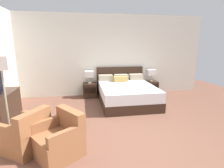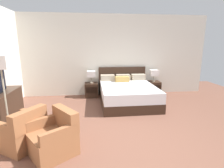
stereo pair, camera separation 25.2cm
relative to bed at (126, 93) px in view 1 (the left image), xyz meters
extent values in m
plane|color=brown|center=(-0.50, -2.44, -0.32)|extent=(10.46, 10.46, 0.00)
cube|color=silver|center=(-0.50, 1.07, 1.13)|extent=(7.31, 0.06, 2.89)
cube|color=#332116|center=(0.00, -0.08, -0.18)|extent=(1.67, 2.07, 0.28)
cube|color=silver|center=(0.00, -0.08, 0.11)|extent=(1.65, 2.04, 0.30)
cube|color=#332116|center=(0.00, 0.98, 0.20)|extent=(1.73, 0.05, 1.03)
cube|color=tan|center=(-0.56, 0.78, 0.37)|extent=(0.49, 0.28, 0.20)
cube|color=tan|center=(0.00, 0.78, 0.37)|extent=(0.49, 0.28, 0.20)
cube|color=tan|center=(0.56, 0.78, 0.37)|extent=(0.49, 0.28, 0.20)
cube|color=tan|center=(-0.08, 0.51, 0.36)|extent=(0.47, 0.22, 0.18)
cube|color=#332116|center=(-1.14, 0.76, -0.06)|extent=(0.47, 0.43, 0.51)
cube|color=black|center=(-1.14, 0.55, -0.01)|extent=(0.40, 0.01, 0.22)
cube|color=#332116|center=(1.14, 0.76, -0.06)|extent=(0.47, 0.43, 0.51)
cube|color=black|center=(1.14, 0.55, -0.01)|extent=(0.40, 0.01, 0.22)
cylinder|color=gray|center=(-1.14, 0.76, 0.20)|extent=(0.11, 0.11, 0.02)
cylinder|color=gray|center=(-1.14, 0.76, 0.31)|extent=(0.02, 0.02, 0.21)
cube|color=silver|center=(-1.14, 0.76, 0.52)|extent=(0.29, 0.29, 0.21)
cylinder|color=gray|center=(1.14, 0.76, 0.20)|extent=(0.11, 0.11, 0.02)
cylinder|color=gray|center=(1.14, 0.76, 0.31)|extent=(0.02, 0.02, 0.21)
cube|color=silver|center=(1.14, 0.76, 0.52)|extent=(0.29, 0.29, 0.21)
cube|color=#332116|center=(-3.28, -1.08, 0.06)|extent=(0.50, 1.29, 0.75)
cube|color=#935B38|center=(-2.45, -2.21, -0.12)|extent=(0.94, 0.94, 0.40)
cube|color=#935B38|center=(-2.22, -2.36, 0.26)|extent=(0.50, 0.66, 0.36)
cube|color=#935B38|center=(-2.60, -2.46, 0.17)|extent=(0.58, 0.41, 0.18)
cube|color=#935B38|center=(-2.29, -1.96, 0.17)|extent=(0.58, 0.41, 0.18)
cube|color=#935B38|center=(-1.82, -2.53, -0.12)|extent=(0.95, 0.95, 0.40)
cube|color=#935B38|center=(-1.60, -2.37, 0.26)|extent=(0.53, 0.64, 0.36)
cube|color=#935B38|center=(-1.64, -2.77, 0.17)|extent=(0.56, 0.44, 0.18)
cube|color=#935B38|center=(-1.99, -2.29, 0.17)|extent=(0.56, 0.44, 0.18)
cylinder|color=gray|center=(-2.87, -1.72, -0.31)|extent=(0.28, 0.28, 0.02)
cylinder|color=gray|center=(-2.87, -1.72, 0.39)|extent=(0.03, 0.03, 1.37)
cube|color=silver|center=(-2.87, -1.72, 1.21)|extent=(0.39, 0.39, 0.25)
camera|label=1|loc=(-1.36, -5.28, 1.55)|focal=28.00mm
camera|label=2|loc=(-1.11, -5.32, 1.55)|focal=28.00mm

